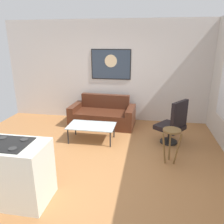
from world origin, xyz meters
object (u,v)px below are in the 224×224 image
armchair (173,124)px  couch (103,115)px  wall_painting (111,64)px  coffee_table (92,126)px  bar_stool (171,137)px

armchair → couch: bearing=153.1°
wall_painting → couch: bearing=-105.0°
coffee_table → couch: bearing=87.7°
coffee_table → wall_painting: wall_painting is taller
couch → bar_stool: (1.68, -1.76, 0.27)m
bar_stool → coffee_table: bearing=157.9°
coffee_table → wall_painting: bearing=83.4°
armchair → wall_painting: size_ratio=0.92×
coffee_table → bar_stool: (1.72, -0.70, 0.18)m
couch → wall_painting: bearing=75.0°
couch → wall_painting: wall_painting is taller
couch → armchair: armchair is taller
wall_painting → coffee_table: bearing=-96.6°
couch → coffee_table: bearing=-92.3°
armchair → bar_stool: bearing=-98.1°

